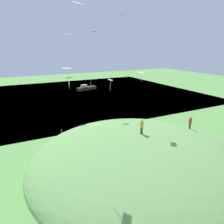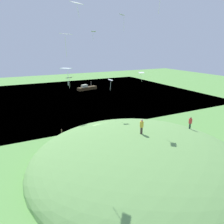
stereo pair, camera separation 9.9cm
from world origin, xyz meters
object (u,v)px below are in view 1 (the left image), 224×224
(person_walking_path, at_px, (190,121))
(kite_10, at_px, (141,73))
(kite_3, at_px, (77,3))
(kite_8, at_px, (69,78))
(mooring_post, at_px, (62,132))
(boat_on_lake, at_px, (86,88))
(kite_2, at_px, (93,32))
(kite_5, at_px, (66,35))
(kite_9, at_px, (122,16))
(kite_7, at_px, (110,80))
(person_near_shore, at_px, (142,125))
(kite_0, at_px, (67,70))

(person_walking_path, distance_m, kite_10, 11.81)
(kite_3, bearing_deg, person_walking_path, 93.54)
(kite_8, relative_size, mooring_post, 1.92)
(boat_on_lake, height_order, kite_2, kite_2)
(kite_8, xyz_separation_m, kite_10, (3.16, 11.65, 0.52))
(kite_5, relative_size, mooring_post, 1.92)
(kite_2, bearing_deg, mooring_post, -71.60)
(kite_5, distance_m, kite_9, 11.90)
(person_walking_path, distance_m, kite_3, 20.99)
(kite_7, height_order, kite_9, kite_9)
(kite_2, distance_m, kite_5, 16.19)
(person_near_shore, bearing_deg, boat_on_lake, 82.12)
(kite_8, height_order, kite_9, kite_9)
(person_near_shore, bearing_deg, kite_7, 81.74)
(person_near_shore, bearing_deg, kite_10, 60.41)
(kite_2, xyz_separation_m, kite_3, (14.14, -7.28, 1.28))
(boat_on_lake, xyz_separation_m, kite_2, (30.00, -9.57, 14.83))
(kite_5, bearing_deg, kite_7, 141.79)
(kite_0, relative_size, kite_2, 0.86)
(kite_2, xyz_separation_m, kite_8, (-0.26, -4.27, -6.99))
(person_near_shore, height_order, kite_5, kite_5)
(kite_9, xyz_separation_m, kite_10, (-4.20, 6.31, -8.10))
(kite_7, bearing_deg, person_walking_path, 19.92)
(kite_0, relative_size, kite_5, 0.61)
(kite_2, bearing_deg, kite_10, 68.57)
(kite_2, distance_m, mooring_post, 16.48)
(boat_on_lake, bearing_deg, kite_5, 53.97)
(kite_7, bearing_deg, kite_9, -16.79)
(kite_7, xyz_separation_m, mooring_post, (3.46, -10.25, -6.91))
(kite_2, distance_m, kite_9, 7.36)
(person_near_shore, distance_m, kite_7, 15.30)
(kite_10, bearing_deg, kite_2, -111.43)
(kite_7, bearing_deg, kite_10, 42.45)
(kite_0, distance_m, kite_5, 5.88)
(kite_0, bearing_deg, kite_7, 146.45)
(kite_7, bearing_deg, person_near_shore, -12.32)
(kite_0, bearing_deg, kite_10, 133.10)
(kite_9, distance_m, mooring_post, 18.90)
(kite_2, bearing_deg, boat_on_lake, 162.31)
(person_walking_path, bearing_deg, kite_7, 41.15)
(boat_on_lake, height_order, kite_7, kite_7)
(kite_2, relative_size, kite_10, 0.86)
(boat_on_lake, bearing_deg, kite_7, 64.39)
(kite_3, bearing_deg, kite_9, 130.13)
(person_walking_path, height_order, mooring_post, person_walking_path)
(kite_5, bearing_deg, person_near_shore, 93.06)
(kite_0, distance_m, kite_2, 21.70)
(kite_10, bearing_deg, kite_7, -137.55)
(kite_9, relative_size, kite_10, 1.34)
(kite_2, distance_m, kite_3, 15.96)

